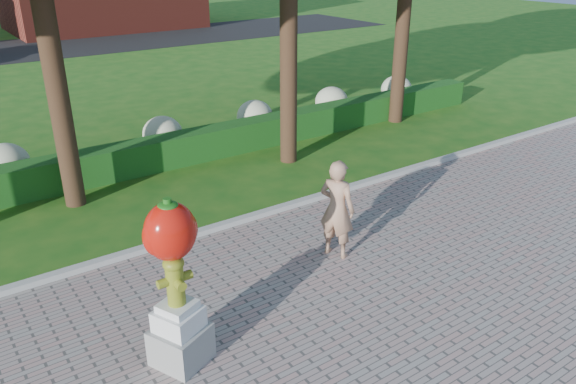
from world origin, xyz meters
name	(u,v)px	position (x,y,z in m)	size (l,w,h in m)	color
ground	(306,301)	(0.00, 0.00, 0.00)	(100.00, 100.00, 0.00)	#195214
curb	(218,228)	(0.00, 3.00, 0.07)	(40.00, 0.18, 0.15)	#ADADA5
lawn_hedge	(142,157)	(0.00, 7.00, 0.40)	(24.00, 0.70, 0.80)	#194B15
hydrangea_row	(148,137)	(0.57, 8.00, 0.55)	(20.10, 1.10, 0.99)	#B7BF92
hydrant_sculpture	(175,280)	(-2.29, -0.18, 1.36)	(0.89, 0.89, 2.49)	gray
woman	(337,209)	(1.33, 0.86, 0.98)	(0.68, 0.45, 1.87)	#A77C5F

